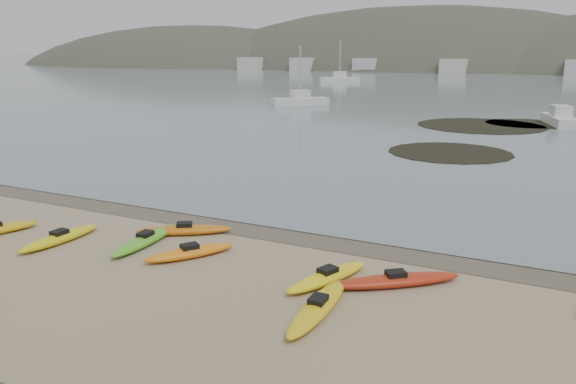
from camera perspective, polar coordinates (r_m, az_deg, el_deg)
The scene contains 7 objects.
ground at distance 21.23m, azimuth 0.00°, elevation -3.93°, with size 600.00×600.00×0.00m, color tan.
wet_sand at distance 20.97m, azimuth -0.37°, elevation -4.15°, with size 60.00×60.00×0.00m, color brown.
water at distance 318.24m, azimuth 25.46°, elevation 11.77°, with size 1200.00×1200.00×0.00m, color slate.
kayaks at distance 18.06m, azimuth -5.23°, elevation -6.76°, with size 21.74×7.96×0.34m.
kelp_mats at distance 49.74m, azimuth 19.39°, elevation 5.86°, with size 12.75×25.78×0.04m.
moored_boats at distance 94.94m, azimuth 24.76°, elevation 9.34°, with size 86.98×79.21×1.15m.
far_town at distance 163.14m, azimuth 25.98°, elevation 11.28°, with size 199.00×5.00×4.00m.
Camera 1 is at (9.00, -18.04, 6.64)m, focal length 35.00 mm.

